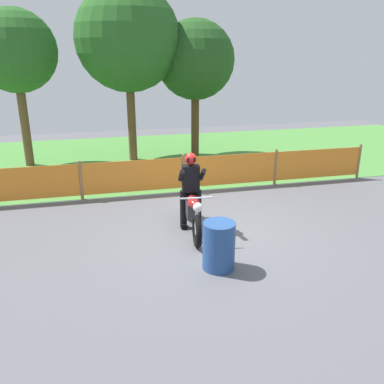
{
  "coord_description": "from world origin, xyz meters",
  "views": [
    {
      "loc": [
        -2.26,
        -7.8,
        3.77
      ],
      "look_at": [
        -0.37,
        0.12,
        0.9
      ],
      "focal_mm": 38.56,
      "sensor_mm": 36.0,
      "label": 1
    }
  ],
  "objects": [
    {
      "name": "motorcycle_lead",
      "position": [
        -0.37,
        0.11,
        0.49
      ],
      "size": [
        0.63,
        2.14,
        1.01
      ],
      "rotation": [
        0.0,
        0.0,
        -1.67
      ],
      "color": "black",
      "rests_on": "ground"
    },
    {
      "name": "tree_near_left",
      "position": [
        -0.99,
        6.45,
        4.02
      ],
      "size": [
        3.4,
        3.4,
        5.73
      ],
      "color": "brown",
      "rests_on": "ground"
    },
    {
      "name": "barrier_fence",
      "position": [
        0.0,
        2.69,
        0.54
      ],
      "size": [
        10.89,
        0.08,
        1.05
      ],
      "color": "olive",
      "rests_on": "ground"
    },
    {
      "name": "oil_drum",
      "position": [
        -0.27,
        -1.51,
        0.44
      ],
      "size": [
        0.58,
        0.58,
        0.88
      ],
      "primitive_type": "cylinder",
      "color": "navy",
      "rests_on": "ground"
    },
    {
      "name": "rider_lead",
      "position": [
        -0.35,
        0.34,
        0.95
      ],
      "size": [
        0.59,
        0.71,
        1.69
      ],
      "rotation": [
        0.0,
        0.0,
        -1.67
      ],
      "color": "black",
      "rests_on": "ground"
    },
    {
      "name": "tree_leftmost",
      "position": [
        -4.46,
        6.53,
        3.63
      ],
      "size": [
        2.56,
        2.56,
        4.94
      ],
      "color": "brown",
      "rests_on": "ground"
    },
    {
      "name": "ground",
      "position": [
        0.0,
        0.0,
        -0.01
      ],
      "size": [
        24.0,
        24.0,
        0.02
      ],
      "primitive_type": "cube",
      "color": "#5B5B60"
    },
    {
      "name": "grass_verge",
      "position": [
        0.0,
        6.57,
        0.01
      ],
      "size": [
        24.0,
        7.75,
        0.01
      ],
      "primitive_type": "cube",
      "color": "#4C8C3D",
      "rests_on": "ground"
    },
    {
      "name": "tree_near_right",
      "position": [
        1.27,
        6.52,
        3.34
      ],
      "size": [
        2.69,
        2.69,
        4.7
      ],
      "color": "brown",
      "rests_on": "ground"
    }
  ]
}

